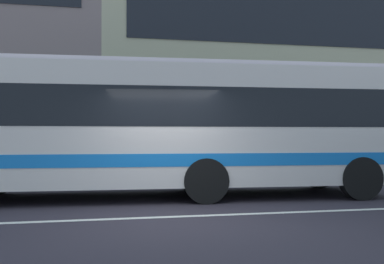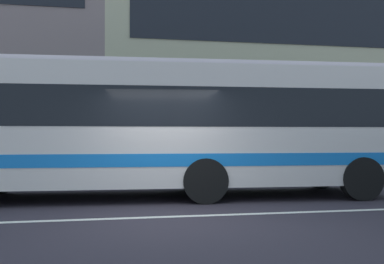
{
  "view_description": "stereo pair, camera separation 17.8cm",
  "coord_description": "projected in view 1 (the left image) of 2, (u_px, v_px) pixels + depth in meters",
  "views": [
    {
      "loc": [
        -1.3,
        -7.98,
        1.49
      ],
      "look_at": [
        0.81,
        2.26,
        1.58
      ],
      "focal_mm": 41.14,
      "sensor_mm": 36.0,
      "label": 1
    },
    {
      "loc": [
        -1.12,
        -8.02,
        1.49
      ],
      "look_at": [
        0.81,
        2.26,
        1.58
      ],
      "focal_mm": 41.14,
      "sensor_mm": 36.0,
      "label": 2
    }
  ],
  "objects": [
    {
      "name": "ground_plane",
      "position": [
        174.0,
        217.0,
        8.07
      ],
      "size": [
        160.0,
        160.0,
        0.0
      ],
      "primitive_type": "plane",
      "color": "#2D2831"
    },
    {
      "name": "apartment_block_right",
      "position": [
        332.0,
        59.0,
        24.3
      ],
      "size": [
        25.01,
        8.36,
        11.46
      ],
      "color": "#B8B391",
      "rests_on": "ground_plane"
    },
    {
      "name": "hedge_row_far",
      "position": [
        227.0,
        168.0,
        15.08
      ],
      "size": [
        19.69,
        1.1,
        0.76
      ],
      "primitive_type": "cube",
      "color": "#3A6237",
      "rests_on": "ground_plane"
    },
    {
      "name": "lane_centre_line",
      "position": [
        174.0,
        217.0,
        8.07
      ],
      "size": [
        60.0,
        0.16,
        0.01
      ],
      "primitive_type": "cube",
      "color": "silver",
      "rests_on": "ground_plane"
    },
    {
      "name": "transit_bus",
      "position": [
        171.0,
        124.0,
        10.69
      ],
      "size": [
        10.73,
        3.05,
        3.21
      ],
      "color": "silver",
      "rests_on": "ground_plane"
    }
  ]
}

